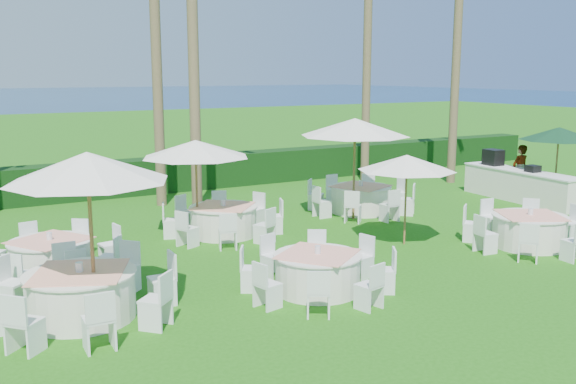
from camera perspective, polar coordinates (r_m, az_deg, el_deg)
name	(u,v)px	position (r m, az deg, el deg)	size (l,w,h in m)	color
ground	(387,284)	(13.14, 8.79, -8.10)	(120.00, 120.00, 0.00)	#1F5F10
hedge	(178,174)	(23.34, -9.75, 1.63)	(34.00, 1.00, 1.20)	black
banquet_table_a	(81,294)	(11.71, -17.93, -8.60)	(3.32, 3.32, 1.00)	white
banquet_table_b	(318,271)	(12.49, 2.64, -7.07)	(2.98, 2.98, 0.91)	white
banquet_table_c	(529,230)	(16.67, 20.66, -3.16)	(3.14, 3.14, 0.95)	white
banquet_table_d	(51,256)	(14.34, -20.33, -5.39)	(3.00, 3.00, 0.91)	white
banquet_table_e	(223,220)	(16.74, -5.76, -2.47)	(3.05, 3.05, 0.94)	white
banquet_table_f	(361,198)	(19.51, 6.47, -0.56)	(3.21, 3.21, 0.97)	white
umbrella_a	(87,167)	(11.10, -17.40, 2.12)	(2.73, 2.73, 2.90)	brown
umbrella_b	(407,163)	(15.75, 10.52, 2.56)	(2.38, 2.38, 2.22)	brown
umbrella_c	(196,149)	(16.34, -8.21, 3.83)	(2.76, 2.76, 2.51)	brown
umbrella_d	(355,127)	(18.30, 5.97, 5.75)	(3.13, 3.13, 2.91)	brown
umbrella_green	(559,134)	(22.69, 22.94, 4.80)	(2.54, 2.54, 2.43)	brown
buffet_table	(520,184)	(22.46, 19.92, 0.66)	(1.11, 4.43, 1.56)	white
staff_person	(520,171)	(23.17, 19.91, 1.79)	(0.65, 0.42, 1.77)	gray
palm_b	(156,41)	(20.49, -11.67, 13.00)	(4.25, 4.37, 9.30)	brown
palm_c	(192,7)	(19.31, -8.52, 15.93)	(4.28, 4.36, 11.06)	brown
palm_d	(367,42)	(25.07, 7.07, 13.12)	(4.16, 4.40, 9.69)	brown
palm_e	(457,39)	(25.18, 14.81, 12.98)	(4.38, 4.23, 9.81)	brown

